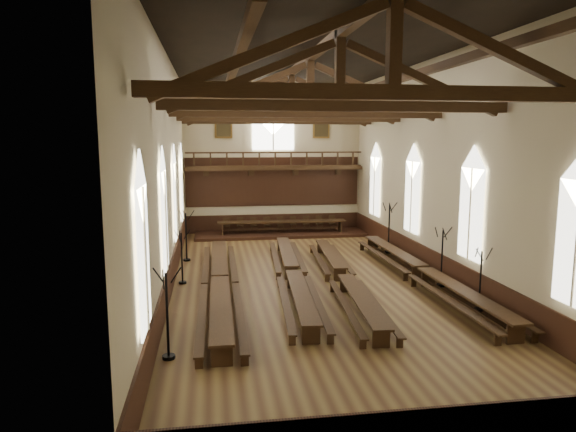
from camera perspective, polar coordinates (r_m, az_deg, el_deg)
name	(u,v)px	position (r m, az deg, el deg)	size (l,w,h in m)	color
ground	(309,283)	(22.99, 2.35, -7.44)	(26.00, 26.00, 0.00)	brown
room_walls	(310,136)	(22.10, 2.45, 8.88)	(26.00, 26.00, 26.00)	#BBAA8E
wainscot_band	(309,270)	(22.83, 2.36, -5.99)	(12.00, 26.00, 1.20)	#381C10
side_windows	(310,199)	(22.25, 2.41, 1.86)	(11.85, 19.80, 4.50)	white
end_window	(273,125)	(34.86, -1.67, 10.03)	(2.80, 0.12, 3.80)	white
minstrels_gallery	(274,175)	(34.69, -1.60, 4.56)	(11.80, 1.24, 3.70)	#3A2612
portraits	(273,127)	(34.85, -1.67, 9.83)	(7.75, 0.09, 1.45)	brown
roof_trusses	(310,94)	(22.18, 2.48, 13.42)	(11.70, 25.70, 2.80)	#3A2612
refectory_row_a	(220,280)	(21.48, -7.57, -7.11)	(1.65, 14.60, 0.77)	#3A2612
refectory_row_b	(293,272)	(22.71, 0.59, -6.26)	(1.96, 14.23, 0.72)	#3A2612
refectory_row_c	(344,275)	(22.43, 6.20, -6.56)	(1.90, 13.91, 0.69)	#3A2612
refectory_row_d	(423,271)	(23.57, 14.80, -5.92)	(1.62, 14.51, 0.76)	#3A2612
dais	(282,234)	(33.99, -0.67, -2.01)	(11.40, 2.79, 0.19)	#381C10
high_table	(282,223)	(33.86, -0.67, -0.74)	(8.50, 1.20, 0.79)	#3A2612
high_chairs	(280,223)	(34.68, -0.86, -0.79)	(7.64, 0.44, 0.94)	#3A2612
candelabrum_left_near	(168,331)	(15.58, -13.21, -12.39)	(0.82, 0.78, 2.72)	black
candelabrum_left_mid	(182,267)	(23.16, -11.68, -5.61)	(0.73, 0.70, 2.42)	black
candelabrum_left_far	(186,246)	(27.33, -11.22, -3.25)	(0.77, 0.81, 2.69)	black
candelabrum_right_near	(480,292)	(20.48, 20.52, -7.89)	(0.71, 0.71, 2.40)	black
candelabrum_right_mid	(441,269)	(23.21, 16.68, -5.62)	(0.78, 0.76, 2.61)	black
candelabrum_right_far	(389,238)	(29.20, 11.13, -2.38)	(0.86, 0.83, 2.86)	black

